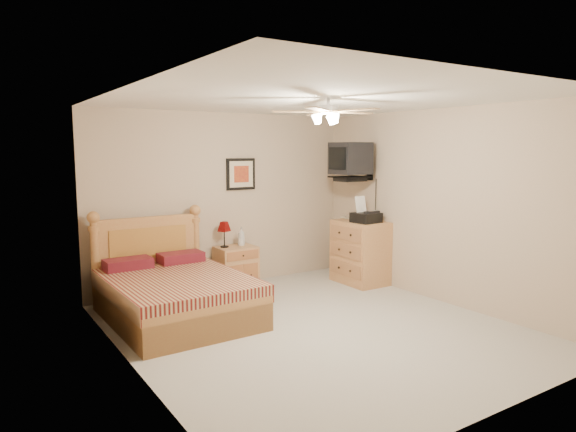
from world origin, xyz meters
name	(u,v)px	position (x,y,z in m)	size (l,w,h in m)	color
floor	(315,328)	(0.00, 0.00, 0.00)	(4.50, 4.50, 0.00)	#A9A599
ceiling	(317,99)	(0.00, 0.00, 2.50)	(4.00, 4.50, 0.04)	white
wall_back	(224,200)	(0.00, 2.25, 1.25)	(4.00, 0.04, 2.50)	tan
wall_front	(501,251)	(0.00, -2.25, 1.25)	(4.00, 0.04, 2.50)	tan
wall_left	(130,233)	(-2.00, 0.00, 1.25)	(0.04, 4.50, 2.50)	tan
wall_right	(441,206)	(2.00, 0.00, 1.25)	(0.04, 4.50, 2.50)	tan
bed	(176,268)	(-1.17, 1.12, 0.62)	(1.45, 1.90, 1.23)	#B36B3B
nightstand	(236,267)	(0.06, 2.00, 0.30)	(0.55, 0.41, 0.60)	#B4764F
table_lamp	(224,234)	(-0.10, 2.06, 0.78)	(0.20, 0.20, 0.37)	#610706
lotion_bottle	(241,236)	(0.17, 2.04, 0.73)	(0.10, 0.10, 0.27)	silver
framed_picture	(241,174)	(0.27, 2.23, 1.62)	(0.46, 0.04, 0.46)	black
dresser	(360,252)	(1.73, 1.24, 0.46)	(0.55, 0.79, 0.93)	#B67043
fax_machine	(366,210)	(1.70, 1.09, 1.12)	(0.35, 0.37, 0.37)	black
magazine_lower	(345,218)	(1.67, 1.54, 0.94)	(0.18, 0.25, 0.02)	beige
magazine_upper	(345,217)	(1.70, 1.56, 0.96)	(0.21, 0.29, 0.02)	tan
wall_tv	(358,161)	(1.75, 1.34, 1.81)	(0.56, 0.46, 0.58)	black
ceiling_fan	(328,111)	(0.00, -0.20, 2.36)	(1.14, 1.14, 0.28)	white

